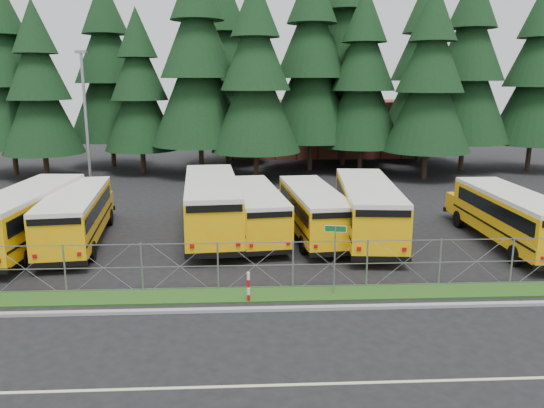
% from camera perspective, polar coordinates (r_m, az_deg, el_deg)
% --- Properties ---
extents(ground, '(120.00, 120.00, 0.00)m').
position_cam_1_polar(ground, '(22.77, 4.56, -8.02)').
color(ground, black).
rests_on(ground, ground).
extents(curb, '(50.00, 0.25, 0.12)m').
position_cam_1_polar(curb, '(19.91, 5.72, -11.05)').
color(curb, gray).
rests_on(curb, ground).
extents(grass_verge, '(50.00, 1.40, 0.06)m').
position_cam_1_polar(grass_verge, '(21.19, 5.15, -9.59)').
color(grass_verge, '#244A15').
rests_on(grass_verge, ground).
extents(road_lane_line, '(50.00, 0.12, 0.01)m').
position_cam_1_polar(road_lane_line, '(15.66, 8.49, -18.52)').
color(road_lane_line, beige).
rests_on(road_lane_line, ground).
extents(chainlink_fence, '(44.00, 0.10, 2.00)m').
position_cam_1_polar(chainlink_fence, '(21.49, 4.95, -6.48)').
color(chainlink_fence, gray).
rests_on(chainlink_fence, ground).
extents(brick_building, '(22.00, 10.00, 6.00)m').
position_cam_1_polar(brick_building, '(61.91, 5.41, 8.21)').
color(brick_building, brown).
rests_on(brick_building, ground).
extents(bus_0, '(3.27, 11.42, 2.96)m').
position_cam_1_polar(bus_0, '(29.25, -24.51, -1.36)').
color(bus_0, '#FFA308').
rests_on(bus_0, ground).
extents(bus_1, '(3.69, 10.75, 2.76)m').
position_cam_1_polar(bus_1, '(28.90, -20.18, -1.35)').
color(bus_1, '#FFA308').
rests_on(bus_1, ground).
extents(bus_3, '(3.85, 12.12, 3.12)m').
position_cam_1_polar(bus_3, '(28.90, -6.52, -0.24)').
color(bus_3, '#FFA308').
rests_on(bus_3, ground).
extents(bus_4, '(3.61, 10.22, 2.62)m').
position_cam_1_polar(bus_4, '(28.53, -1.83, -0.86)').
color(bus_4, '#FFA308').
rests_on(bus_4, ground).
extents(bus_5, '(3.34, 10.26, 2.64)m').
position_cam_1_polar(bus_5, '(28.49, 4.32, -0.89)').
color(bus_5, '#FFA308').
rests_on(bus_5, ground).
extents(bus_6, '(3.78, 11.66, 3.00)m').
position_cam_1_polar(bus_6, '(28.57, 10.12, -0.65)').
color(bus_6, '#FFA308').
rests_on(bus_6, ground).
extents(bus_east, '(2.52, 10.65, 2.79)m').
position_cam_1_polar(bus_east, '(29.39, 24.07, -1.43)').
color(bus_east, '#FFA308').
rests_on(bus_east, ground).
extents(street_sign, '(0.83, 0.54, 2.81)m').
position_cam_1_polar(street_sign, '(20.56, 6.80, -4.40)').
color(street_sign, gray).
rests_on(street_sign, ground).
extents(striped_bollard, '(0.11, 0.11, 1.20)m').
position_cam_1_polar(striped_bollard, '(20.23, -2.55, -8.92)').
color(striped_bollard, '#B20C0C').
rests_on(striped_bollard, ground).
extents(light_standard, '(0.70, 0.35, 10.14)m').
position_cam_1_polar(light_standard, '(38.04, -19.35, 8.31)').
color(light_standard, gray).
rests_on(light_standard, ground).
extents(conifer_0, '(7.70, 7.70, 17.03)m').
position_cam_1_polar(conifer_0, '(52.36, -26.69, 12.08)').
color(conifer_0, black).
rests_on(conifer_0, ground).
extents(conifer_1, '(6.67, 6.67, 14.76)m').
position_cam_1_polar(conifer_1, '(49.09, -23.76, 11.06)').
color(conifer_1, black).
rests_on(conifer_1, ground).
extents(conifer_2, '(6.54, 6.54, 14.47)m').
position_cam_1_polar(conifer_2, '(49.34, -14.07, 11.59)').
color(conifer_2, black).
rests_on(conifer_2, ground).
extents(conifer_3, '(8.45, 8.45, 18.68)m').
position_cam_1_polar(conifer_3, '(47.00, -7.90, 14.36)').
color(conifer_3, black).
rests_on(conifer_3, ground).
extents(conifer_4, '(7.46, 7.46, 16.49)m').
position_cam_1_polar(conifer_4, '(44.34, -1.79, 13.15)').
color(conifer_4, black).
rests_on(conifer_4, ground).
extents(conifer_5, '(8.47, 8.47, 18.72)m').
position_cam_1_polar(conifer_5, '(49.65, 4.25, 14.40)').
color(conifer_5, black).
rests_on(conifer_5, ground).
extents(conifer_6, '(7.37, 7.37, 16.30)m').
position_cam_1_polar(conifer_6, '(48.77, 9.75, 12.85)').
color(conifer_6, black).
rests_on(conifer_6, ground).
extents(conifer_7, '(7.28, 7.28, 16.10)m').
position_cam_1_polar(conifer_7, '(46.89, 16.61, 12.38)').
color(conifer_7, black).
rests_on(conifer_7, ground).
extents(conifer_8, '(8.21, 8.21, 18.15)m').
position_cam_1_polar(conifer_8, '(52.68, 20.36, 13.25)').
color(conifer_8, black).
rests_on(conifer_8, ground).
extents(conifer_9, '(7.69, 7.69, 17.00)m').
position_cam_1_polar(conifer_9, '(55.12, 26.62, 12.06)').
color(conifer_9, black).
rests_on(conifer_9, ground).
extents(conifer_10, '(8.00, 8.00, 17.70)m').
position_cam_1_polar(conifer_10, '(54.09, -17.23, 13.21)').
color(conifer_10, black).
rests_on(conifer_10, ground).
extents(conifer_11, '(8.22, 8.22, 18.18)m').
position_cam_1_polar(conifer_11, '(53.77, -4.98, 13.99)').
color(conifer_11, black).
rests_on(conifer_11, ground).
extents(conifer_12, '(9.43, 9.43, 20.86)m').
position_cam_1_polar(conifer_12, '(53.27, 7.93, 15.37)').
color(conifer_12, black).
rests_on(conifer_12, ground).
extents(conifer_13, '(8.23, 8.23, 18.20)m').
position_cam_1_polar(conifer_13, '(57.11, 15.86, 13.51)').
color(conifer_13, black).
rests_on(conifer_13, ground).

